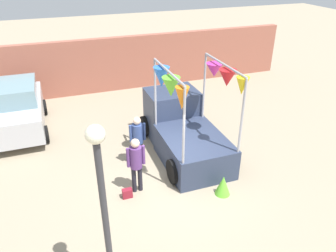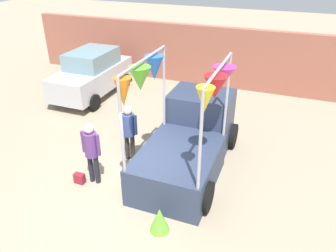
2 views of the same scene
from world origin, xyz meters
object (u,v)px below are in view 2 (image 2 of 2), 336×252
at_px(parked_car, 92,74).
at_px(person_vendor, 129,128).
at_px(handbag, 80,178).
at_px(folded_kite_bundle_lime, 160,220).
at_px(vendor_truck, 190,136).
at_px(person_customer, 91,148).

bearing_deg(parked_car, person_vendor, -46.00).
bearing_deg(person_vendor, parked_car, 134.00).
xyz_separation_m(parked_car, handbag, (2.91, -5.28, -0.80)).
xyz_separation_m(parked_car, person_vendor, (3.66, -3.79, 0.10)).
xyz_separation_m(handbag, folded_kite_bundle_lime, (2.61, -0.77, 0.16)).
bearing_deg(handbag, vendor_truck, 38.62).
height_order(person_customer, folded_kite_bundle_lime, person_customer).
height_order(vendor_truck, handbag, vendor_truck).
height_order(handbag, folded_kite_bundle_lime, folded_kite_bundle_lime).
bearing_deg(folded_kite_bundle_lime, handbag, 163.56).
bearing_deg(handbag, person_vendor, 63.48).
xyz_separation_m(person_customer, person_vendor, (0.39, 1.29, -0.01)).
distance_m(person_customer, folded_kite_bundle_lime, 2.57).
height_order(vendor_truck, person_customer, vendor_truck).
bearing_deg(handbag, person_customer, 29.74).
relative_size(person_vendor, folded_kite_bundle_lime, 2.86).
distance_m(person_customer, handbag, 1.00).
height_order(parked_car, handbag, parked_car).
relative_size(person_customer, person_vendor, 1.01).
bearing_deg(person_vendor, handbag, -116.52).
height_order(person_customer, handbag, person_customer).
distance_m(vendor_truck, folded_kite_bundle_lime, 2.78).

